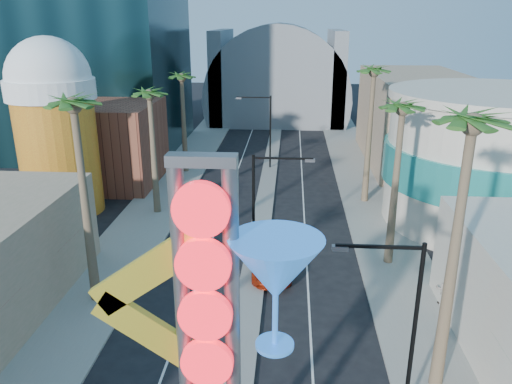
% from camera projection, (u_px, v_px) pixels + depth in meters
% --- Properties ---
extents(sidewalk_west, '(5.00, 100.00, 0.15)m').
position_uv_depth(sidewalk_west, '(166.00, 193.00, 47.35)').
color(sidewalk_west, gray).
rests_on(sidewalk_west, ground).
extents(sidewalk_east, '(5.00, 100.00, 0.15)m').
position_uv_depth(sidewalk_east, '(368.00, 197.00, 46.07)').
color(sidewalk_east, gray).
rests_on(sidewalk_east, ground).
extents(median, '(1.60, 84.00, 0.15)m').
position_uv_depth(median, '(267.00, 185.00, 49.53)').
color(median, gray).
rests_on(median, ground).
extents(brick_filler_west, '(10.00, 10.00, 8.00)m').
position_uv_depth(brick_filler_west, '(106.00, 144.00, 49.31)').
color(brick_filler_west, brown).
rests_on(brick_filler_west, ground).
extents(filler_east, '(10.00, 20.00, 10.00)m').
position_uv_depth(filler_east, '(413.00, 119.00, 56.24)').
color(filler_east, '#9C8564').
rests_on(filler_east, ground).
extents(beer_mug, '(7.00, 7.00, 14.50)m').
position_uv_depth(beer_mug, '(55.00, 121.00, 40.57)').
color(beer_mug, '#BD5019').
rests_on(beer_mug, ground).
extents(turquoise_building, '(16.60, 16.60, 10.60)m').
position_uv_depth(turquoise_building, '(492.00, 160.00, 39.08)').
color(turquoise_building, beige).
rests_on(turquoise_building, ground).
extents(canopy, '(22.00, 16.00, 22.00)m').
position_uv_depth(canopy, '(278.00, 93.00, 80.14)').
color(canopy, slate).
rests_on(canopy, ground).
extents(neon_sign, '(6.53, 2.60, 12.55)m').
position_uv_depth(neon_sign, '(237.00, 334.00, 14.10)').
color(neon_sign, gray).
rests_on(neon_sign, ground).
extents(streetlight_0, '(3.79, 0.25, 8.00)m').
position_uv_depth(streetlight_0, '(262.00, 203.00, 30.96)').
color(streetlight_0, black).
rests_on(streetlight_0, ground).
extents(streetlight_1, '(3.79, 0.25, 8.00)m').
position_uv_depth(streetlight_1, '(265.00, 125.00, 53.63)').
color(streetlight_1, black).
rests_on(streetlight_1, ground).
extents(streetlight_2, '(3.45, 0.25, 8.00)m').
position_uv_depth(streetlight_2, '(403.00, 317.00, 19.27)').
color(streetlight_2, black).
rests_on(streetlight_2, ground).
extents(palm_1, '(2.40, 2.40, 12.70)m').
position_uv_depth(palm_1, '(75.00, 119.00, 25.87)').
color(palm_1, brown).
rests_on(palm_1, ground).
extents(palm_2, '(2.40, 2.40, 11.20)m').
position_uv_depth(palm_2, '(150.00, 102.00, 39.49)').
color(palm_2, brown).
rests_on(palm_2, ground).
extents(palm_3, '(2.40, 2.40, 11.20)m').
position_uv_depth(palm_3, '(182.00, 83.00, 50.79)').
color(palm_3, brown).
rests_on(palm_3, ground).
extents(palm_5, '(2.40, 2.40, 13.20)m').
position_uv_depth(palm_5, '(470.00, 144.00, 18.87)').
color(palm_5, brown).
rests_on(palm_5, ground).
extents(palm_6, '(2.40, 2.40, 11.70)m').
position_uv_depth(palm_6, '(402.00, 118.00, 30.61)').
color(palm_6, brown).
rests_on(palm_6, ground).
extents(palm_7, '(2.40, 2.40, 12.70)m').
position_uv_depth(palm_7, '(373.00, 80.00, 41.61)').
color(palm_7, brown).
rests_on(palm_7, ground).
extents(red_pickup, '(2.63, 5.45, 1.50)m').
position_uv_depth(red_pickup, '(272.00, 263.00, 32.34)').
color(red_pickup, '#A0240C').
rests_on(red_pickup, ground).
extents(pedestrian_b, '(1.02, 0.84, 1.92)m').
position_uv_depth(pedestrian_b, '(444.00, 289.00, 28.54)').
color(pedestrian_b, gray).
rests_on(pedestrian_b, sidewalk_east).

